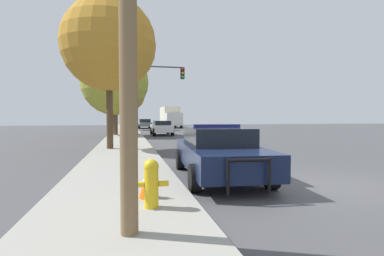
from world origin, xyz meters
TOP-DOWN VIEW (x-y plane):
  - ground_plane at (0.00, 0.00)m, footprint 110.00×110.00m
  - sidewalk_left at (-5.10, 0.00)m, footprint 3.00×110.00m
  - police_car at (-2.35, 1.46)m, footprint 2.37×5.20m
  - fire_hydrant at (-4.51, -1.46)m, footprint 0.62×0.27m
  - traffic_light at (-2.76, 16.48)m, footprint 3.78×0.35m
  - car_background_distant at (-2.46, 37.22)m, footprint 2.10×4.47m
  - car_background_midblock at (-1.78, 21.09)m, footprint 1.92×4.30m
  - box_truck at (1.75, 39.91)m, footprint 2.72×7.81m
  - tree_sidewalk_far at (-4.53, 32.04)m, footprint 3.68×3.68m
  - tree_sidewalk_near at (-5.78, 8.89)m, footprint 4.73×4.73m
  - tree_sidewalk_mid at (-5.96, 20.63)m, footprint 5.93×5.93m
  - traffic_cone at (-4.52, -0.78)m, footprint 0.39×0.39m

SIDE VIEW (x-z plane):
  - ground_plane at x=0.00m, z-range 0.00..0.00m
  - sidewalk_left at x=-5.10m, z-range 0.00..0.13m
  - traffic_cone at x=-4.52m, z-range 0.13..0.73m
  - fire_hydrant at x=-4.51m, z-range 0.16..1.04m
  - car_background_distant at x=-2.46m, z-range 0.04..1.42m
  - car_background_midblock at x=-1.78m, z-range 0.06..1.42m
  - police_car at x=-2.35m, z-range 0.00..1.54m
  - box_truck at x=1.75m, z-range 0.09..3.33m
  - traffic_light at x=-2.76m, z-range 1.27..6.90m
  - tree_sidewalk_far at x=-4.53m, z-range 1.30..7.38m
  - tree_sidewalk_mid at x=-5.96m, z-range 0.99..8.66m
  - tree_sidewalk_near at x=-5.78m, z-range 1.57..9.22m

